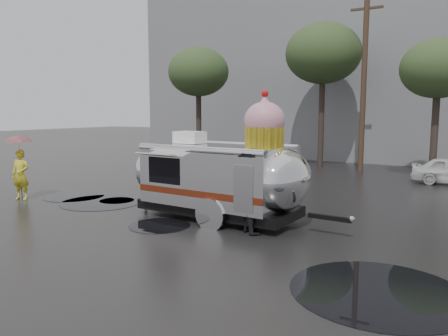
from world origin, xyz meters
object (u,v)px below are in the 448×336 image
Objects in this scene: person_right at (252,203)px; tripod at (242,193)px; person_left at (21,175)px; airstream_trailer at (221,174)px.

person_right is 0.84m from tripod.
person_left is 9.19m from person_right.
airstream_trailer reaches higher than person_left.
person_right is 1.05× the size of tripod.
tripod is at bearing -8.31° from person_right.
tripod is at bearing -13.24° from person_left.
person_left is 1.19× the size of tripod.
person_left is at bearing 37.30° from person_right.
airstream_trailer is at bearing 166.49° from tripod.
person_right is (1.48, -0.88, -0.54)m from airstream_trailer.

